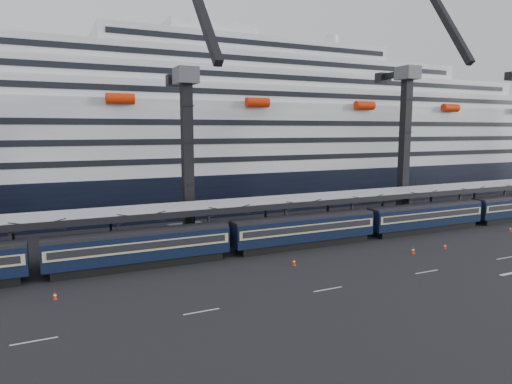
% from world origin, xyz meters
% --- Properties ---
extents(ground, '(260.00, 260.00, 0.00)m').
position_xyz_m(ground, '(0.00, 0.00, 0.00)').
color(ground, black).
rests_on(ground, ground).
extents(lane_markings, '(111.00, 4.27, 0.02)m').
position_xyz_m(lane_markings, '(8.15, -5.23, 0.01)').
color(lane_markings, beige).
rests_on(lane_markings, ground).
extents(train, '(133.05, 3.00, 4.05)m').
position_xyz_m(train, '(-4.65, 10.00, 2.20)').
color(train, black).
rests_on(train, ground).
extents(canopy, '(130.00, 6.25, 5.53)m').
position_xyz_m(canopy, '(0.00, 14.00, 5.25)').
color(canopy, '#94979C').
rests_on(canopy, ground).
extents(cruise_ship, '(214.09, 28.84, 34.00)m').
position_xyz_m(cruise_ship, '(-1.08, 45.99, 12.34)').
color(cruise_ship, black).
rests_on(cruise_ship, ground).
extents(crane_dark_near, '(4.50, 17.75, 35.08)m').
position_xyz_m(crane_dark_near, '(-20.00, 18.59, 11.93)').
color(crane_dark_near, '#484A4F').
rests_on(crane_dark_near, ground).
extents(crane_dark_mid, '(4.50, 18.24, 39.64)m').
position_xyz_m(crane_dark_mid, '(15.00, 17.59, 13.36)').
color(crane_dark_mid, '#484A4F').
rests_on(crane_dark_mid, ground).
extents(traffic_cone_b, '(0.36, 0.36, 0.72)m').
position_xyz_m(traffic_cone_b, '(-36.46, 3.84, 0.35)').
color(traffic_cone_b, red).
rests_on(traffic_cone_b, ground).
extents(traffic_cone_c, '(0.39, 0.39, 0.79)m').
position_xyz_m(traffic_cone_c, '(-13.11, 3.69, 0.39)').
color(traffic_cone_c, red).
rests_on(traffic_cone_c, ground).
extents(traffic_cone_d, '(0.43, 0.43, 0.87)m').
position_xyz_m(traffic_cone_d, '(1.79, 1.80, 0.43)').
color(traffic_cone_d, red).
rests_on(traffic_cone_d, ground).
extents(traffic_cone_e, '(0.36, 0.36, 0.71)m').
position_xyz_m(traffic_cone_e, '(6.84, 1.75, 0.35)').
color(traffic_cone_e, red).
rests_on(traffic_cone_e, ground).
extents(traffic_cone_f, '(0.35, 0.35, 0.70)m').
position_xyz_m(traffic_cone_f, '(23.05, 4.87, 0.35)').
color(traffic_cone_f, red).
rests_on(traffic_cone_f, ground).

